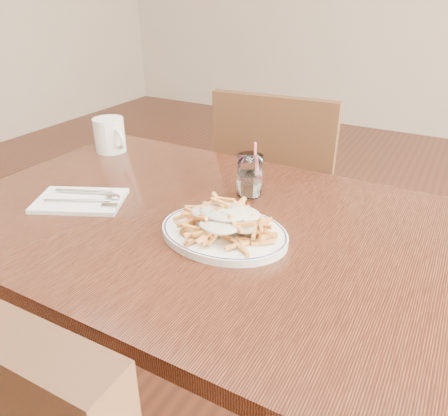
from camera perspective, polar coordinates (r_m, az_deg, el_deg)
The scene contains 8 objects.
table at distance 1.07m, azimuth -3.32°, elevation -4.76°, with size 1.20×0.80×0.75m.
chair_far at distance 1.67m, azimuth 7.02°, elevation 1.67°, with size 0.46×0.46×0.92m.
fries_plate at distance 0.94m, azimuth 0.00°, elevation -3.24°, with size 0.32×0.29×0.02m.
loaded_fries at distance 0.92m, azimuth 0.00°, elevation -1.00°, with size 0.24×0.21×0.06m.
napkin at distance 1.15m, azimuth -18.28°, elevation 0.92°, with size 0.21×0.14×0.01m, color silver.
cutlery at distance 1.15m, azimuth -18.13°, elevation 1.43°, with size 0.20×0.15×0.01m.
water_glass at distance 1.12m, azimuth 3.35°, elevation 3.98°, with size 0.07×0.07×0.15m.
coffee_mug at distance 1.47m, azimuth -14.66°, elevation 9.20°, with size 0.14×0.10×0.11m.
Camera 1 is at (0.50, -0.76, 1.24)m, focal length 35.00 mm.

